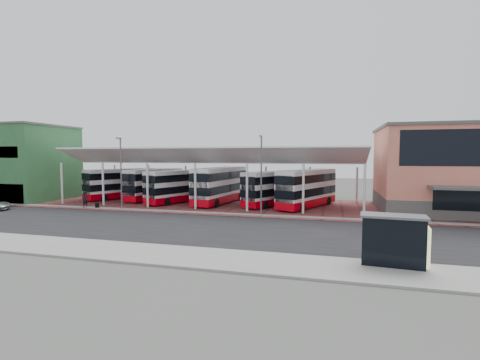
# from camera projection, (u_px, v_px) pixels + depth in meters

# --- Properties ---
(ground) EXTENTS (140.00, 140.00, 0.00)m
(ground) POSITION_uv_depth(u_px,v_px,m) (223.00, 227.00, 29.49)
(ground) COLOR #484B46
(road) EXTENTS (120.00, 14.00, 0.02)m
(road) POSITION_uv_depth(u_px,v_px,m) (220.00, 230.00, 28.53)
(road) COLOR black
(road) RESTS_ON ground
(forecourt) EXTENTS (72.00, 16.00, 0.06)m
(forecourt) POSITION_uv_depth(u_px,v_px,m) (272.00, 206.00, 41.51)
(forecourt) COLOR brown
(forecourt) RESTS_ON ground
(sidewalk) EXTENTS (120.00, 4.00, 0.14)m
(sidewalk) POSITION_uv_depth(u_px,v_px,m) (178.00, 256.00, 20.81)
(sidewalk) COLOR gray
(sidewalk) RESTS_ON ground
(north_kerb) EXTENTS (120.00, 0.80, 0.14)m
(north_kerb) POSITION_uv_depth(u_px,v_px,m) (242.00, 215.00, 35.47)
(north_kerb) COLOR gray
(north_kerb) RESTS_ON ground
(yellow_line_near) EXTENTS (120.00, 0.12, 0.01)m
(yellow_line_near) POSITION_uv_depth(u_px,v_px,m) (191.00, 248.00, 22.74)
(yellow_line_near) COLOR yellow
(yellow_line_near) RESTS_ON road
(yellow_line_far) EXTENTS (120.00, 0.12, 0.01)m
(yellow_line_far) POSITION_uv_depth(u_px,v_px,m) (193.00, 247.00, 23.03)
(yellow_line_far) COLOR yellow
(yellow_line_far) RESTS_ON road
(canopy) EXTENTS (37.00, 11.63, 7.07)m
(canopy) POSITION_uv_depth(u_px,v_px,m) (211.00, 158.00, 44.06)
(canopy) COLOR silver
(canopy) RESTS_ON ground
(terminal) EXTENTS (18.40, 14.40, 9.25)m
(terminal) POSITION_uv_depth(u_px,v_px,m) (470.00, 169.00, 36.69)
(terminal) COLOR #504E4C
(terminal) RESTS_ON ground
(shop_green) EXTENTS (6.40, 10.20, 10.22)m
(shop_green) POSITION_uv_depth(u_px,v_px,m) (38.00, 163.00, 47.41)
(shop_green) COLOR #326C3C
(shop_green) RESTS_ON ground
(shop_cream) EXTENTS (6.40, 10.20, 10.22)m
(shop_cream) POSITION_uv_depth(u_px,v_px,m) (1.00, 162.00, 49.08)
(shop_cream) COLOR beige
(shop_cream) RESTS_ON ground
(lamp_west) EXTENTS (0.16, 0.90, 8.07)m
(lamp_west) POSITION_uv_depth(u_px,v_px,m) (121.00, 171.00, 38.83)
(lamp_west) COLOR #54575B
(lamp_west) RESTS_ON ground
(lamp_east) EXTENTS (0.16, 0.90, 8.07)m
(lamp_east) POSITION_uv_depth(u_px,v_px,m) (261.00, 173.00, 34.72)
(lamp_east) COLOR #54575B
(lamp_east) RESTS_ON ground
(bus_0) EXTENTS (6.40, 10.15, 4.17)m
(bus_0) POSITION_uv_depth(u_px,v_px,m) (121.00, 184.00, 49.00)
(bus_0) COLOR white
(bus_0) RESTS_ON forecourt
(bus_1) EXTENTS (4.11, 10.44, 4.20)m
(bus_1) POSITION_uv_depth(u_px,v_px,m) (154.00, 184.00, 48.01)
(bus_1) COLOR white
(bus_1) RESTS_ON forecourt
(bus_2) EXTENTS (5.73, 10.16, 4.12)m
(bus_2) POSITION_uv_depth(u_px,v_px,m) (179.00, 186.00, 45.00)
(bus_2) COLOR white
(bus_2) RESTS_ON forecourt
(bus_3) EXTENTS (4.10, 11.23, 4.52)m
(bus_3) POSITION_uv_depth(u_px,v_px,m) (220.00, 185.00, 44.05)
(bus_3) COLOR white
(bus_3) RESTS_ON forecourt
(bus_4) EXTENTS (6.46, 9.99, 4.12)m
(bus_4) POSITION_uv_depth(u_px,v_px,m) (274.00, 188.00, 42.22)
(bus_4) COLOR white
(bus_4) RESTS_ON forecourt
(bus_5) EXTENTS (6.44, 10.66, 4.35)m
(bus_5) POSITION_uv_depth(u_px,v_px,m) (307.00, 189.00, 40.67)
(bus_5) COLOR white
(bus_5) RESTS_ON forecourt
(pedestrian) EXTENTS (0.61, 0.78, 1.87)m
(pedestrian) POSITION_uv_depth(u_px,v_px,m) (85.00, 200.00, 39.98)
(pedestrian) COLOR black
(pedestrian) RESTS_ON forecourt
(suitcase) EXTENTS (0.36, 0.26, 0.62)m
(suitcase) POSITION_uv_depth(u_px,v_px,m) (97.00, 206.00, 39.65)
(suitcase) COLOR black
(suitcase) RESTS_ON forecourt
(bus_shelter) EXTENTS (3.54, 1.86, 2.74)m
(bus_shelter) POSITION_uv_depth(u_px,v_px,m) (399.00, 235.00, 18.44)
(bus_shelter) COLOR black
(bus_shelter) RESTS_ON sidewalk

